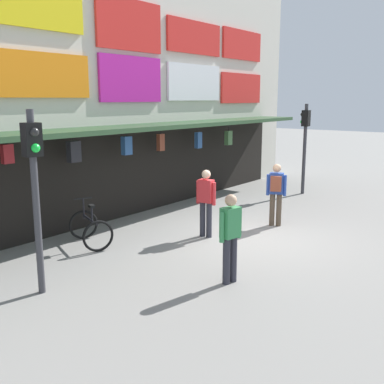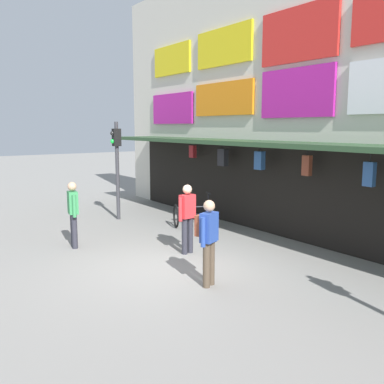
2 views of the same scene
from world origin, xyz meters
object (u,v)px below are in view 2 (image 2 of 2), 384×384
(pedestrian_in_white, at_px, (187,215))
(bicycle_parked, at_px, (194,214))
(traffic_light_near, at_px, (117,155))
(pedestrian_in_red, at_px, (208,236))
(pedestrian_in_yellow, at_px, (73,211))

(pedestrian_in_white, bearing_deg, bicycle_parked, 141.06)
(traffic_light_near, bearing_deg, bicycle_parked, 31.75)
(pedestrian_in_red, height_order, pedestrian_in_yellow, same)
(traffic_light_near, relative_size, pedestrian_in_yellow, 1.90)
(pedestrian_in_red, height_order, pedestrian_in_white, same)
(bicycle_parked, bearing_deg, traffic_light_near, -148.25)
(bicycle_parked, height_order, pedestrian_in_white, pedestrian_in_white)
(pedestrian_in_white, bearing_deg, pedestrian_in_yellow, -135.35)
(bicycle_parked, bearing_deg, pedestrian_in_white, -38.94)
(traffic_light_near, height_order, pedestrian_in_red, traffic_light_near)
(traffic_light_near, bearing_deg, pedestrian_in_yellow, -44.73)
(bicycle_parked, height_order, pedestrian_in_yellow, pedestrian_in_yellow)
(traffic_light_near, xyz_separation_m, pedestrian_in_red, (6.44, -1.22, -1.16))
(traffic_light_near, distance_m, pedestrian_in_white, 4.65)
(pedestrian_in_red, distance_m, pedestrian_in_white, 2.15)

